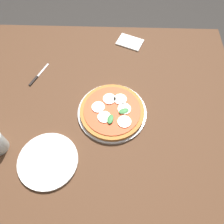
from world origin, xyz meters
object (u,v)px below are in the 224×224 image
at_px(serving_tray, 112,112).
at_px(plate_white, 48,161).
at_px(pizza, 112,111).
at_px(knife, 37,77).
at_px(napkin, 130,42).
at_px(dining_table, 95,118).

xyz_separation_m(serving_tray, plate_white, (-0.24, -0.23, 0.00)).
relative_size(pizza, knife, 1.94).
distance_m(serving_tray, pizza, 0.02).
distance_m(napkin, knife, 0.52).
bearing_deg(dining_table, napkin, 68.63).
bearing_deg(napkin, serving_tray, -100.53).
relative_size(dining_table, plate_white, 5.61).
xyz_separation_m(serving_tray, knife, (-0.37, 0.19, -0.00)).
height_order(dining_table, plate_white, plate_white).
distance_m(serving_tray, plate_white, 0.33).
bearing_deg(serving_tray, pizza, -72.19).
distance_m(serving_tray, napkin, 0.45).
xyz_separation_m(dining_table, napkin, (0.16, 0.42, 0.09)).
relative_size(dining_table, pizza, 4.73).
height_order(napkin, knife, napkin).
height_order(serving_tray, knife, serving_tray).
xyz_separation_m(dining_table, knife, (-0.29, 0.16, 0.09)).
height_order(serving_tray, pizza, pizza).
bearing_deg(pizza, serving_tray, 107.81).
xyz_separation_m(napkin, knife, (-0.45, -0.25, -0.00)).
distance_m(pizza, plate_white, 0.33).
height_order(dining_table, napkin, napkin).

